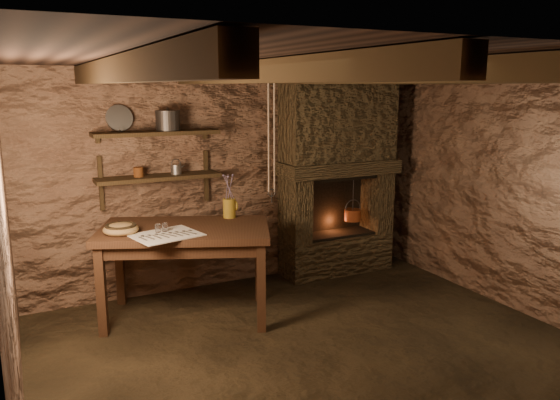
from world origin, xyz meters
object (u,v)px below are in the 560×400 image
iron_stockpot (168,121)px  wooden_bowl (121,229)px  stoneware_jug (229,199)px  work_table (186,269)px  red_pot (353,214)px

iron_stockpot → wooden_bowl: bearing=-138.5°
stoneware_jug → iron_stockpot: (-0.49, 0.41, 0.77)m
work_table → red_pot: (2.22, 0.46, 0.21)m
work_table → iron_stockpot: bearing=108.9°
stoneware_jug → wooden_bowl: bearing=-154.4°
wooden_bowl → iron_stockpot: iron_stockpot is taller
stoneware_jug → wooden_bowl: (-1.11, -0.14, -0.15)m
stoneware_jug → red_pot: bearing=28.0°
work_table → wooden_bowl: 0.74m
red_pot → work_table: bearing=-168.2°
wooden_bowl → iron_stockpot: bearing=41.5°
wooden_bowl → iron_stockpot: size_ratio=1.31×
stoneware_jug → wooden_bowl: stoneware_jug is taller
work_table → stoneware_jug: (0.53, 0.18, 0.61)m
stoneware_jug → work_table: bearing=-143.0°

